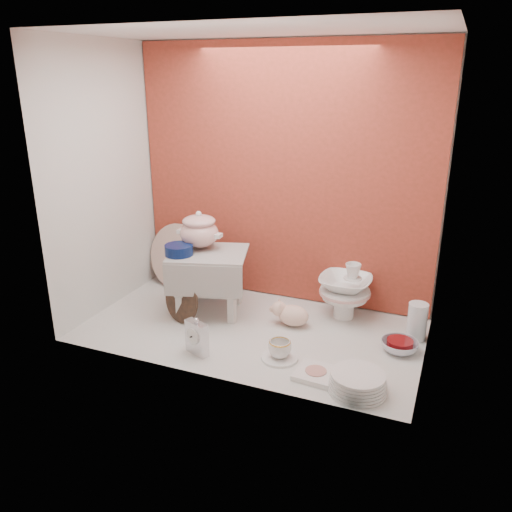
{
  "coord_description": "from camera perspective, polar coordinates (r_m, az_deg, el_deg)",
  "views": [
    {
      "loc": [
        0.98,
        -2.32,
        1.32
      ],
      "look_at": [
        0.02,
        0.02,
        0.42
      ],
      "focal_mm": 36.26,
      "sensor_mm": 36.0,
      "label": 1
    }
  ],
  "objects": [
    {
      "name": "crystal_bowl",
      "position": [
        2.72,
        15.56,
        -9.57
      ],
      "size": [
        0.24,
        0.24,
        0.06
      ],
      "primitive_type": "imported",
      "rotation": [
        0.0,
        0.0,
        -0.4
      ],
      "color": "silver",
      "rests_on": "ground"
    },
    {
      "name": "teacup_saucer",
      "position": [
        2.57,
        2.62,
        -11.14
      ],
      "size": [
        0.2,
        0.2,
        0.01
      ],
      "primitive_type": "cylinder",
      "rotation": [
        0.0,
        0.0,
        0.13
      ],
      "color": "white",
      "rests_on": "ground"
    },
    {
      "name": "porcelain_tower",
      "position": [
        2.95,
        9.79,
        -3.72
      ],
      "size": [
        0.33,
        0.33,
        0.33
      ],
      "primitive_type": null,
      "rotation": [
        0.0,
        0.0,
        0.15
      ],
      "color": "white",
      "rests_on": "ground"
    },
    {
      "name": "soup_tureen",
      "position": [
        2.95,
        -6.28,
        2.91
      ],
      "size": [
        0.29,
        0.29,
        0.22
      ],
      "primitive_type": null,
      "rotation": [
        0.0,
        0.0,
        0.14
      ],
      "color": "white",
      "rests_on": "step_stool"
    },
    {
      "name": "blue_white_vase",
      "position": [
        3.26,
        -5.29,
        -1.8
      ],
      "size": [
        0.33,
        0.33,
        0.27
      ],
      "primitive_type": "imported",
      "rotation": [
        0.0,
        0.0,
        -0.34
      ],
      "color": "white",
      "rests_on": "ground"
    },
    {
      "name": "gold_rim_teacup",
      "position": [
        2.55,
        2.64,
        -10.17
      ],
      "size": [
        0.14,
        0.14,
        0.09
      ],
      "primitive_type": "imported",
      "rotation": [
        0.0,
        0.0,
        0.27
      ],
      "color": "white",
      "rests_on": "teacup_saucer"
    },
    {
      "name": "mantel_clock",
      "position": [
        2.59,
        -6.55,
        -8.79
      ],
      "size": [
        0.14,
        0.09,
        0.19
      ],
      "primitive_type": "cube",
      "rotation": [
        0.0,
        0.0,
        -0.4
      ],
      "color": "silver",
      "rests_on": "ground"
    },
    {
      "name": "plush_pig",
      "position": [
        2.86,
        4.14,
        -6.52
      ],
      "size": [
        0.25,
        0.21,
        0.13
      ],
      "primitive_type": "ellipsoid",
      "rotation": [
        0.0,
        0.0,
        -0.29
      ],
      "color": "beige",
      "rests_on": "ground"
    },
    {
      "name": "floral_platter",
      "position": [
        3.36,
        -8.78,
        -0.02
      ],
      "size": [
        0.44,
        0.2,
        0.41
      ],
      "primitive_type": null,
      "rotation": [
        0.0,
        0.0,
        -0.17
      ],
      "color": "white",
      "rests_on": "ground"
    },
    {
      "name": "step_stool",
      "position": [
        2.97,
        -5.17,
        -2.94
      ],
      "size": [
        0.51,
        0.47,
        0.37
      ],
      "primitive_type": null,
      "rotation": [
        0.0,
        0.0,
        0.3
      ],
      "color": "silver",
      "rests_on": "ground"
    },
    {
      "name": "niche_shell",
      "position": [
        2.71,
        0.9,
        11.33
      ],
      "size": [
        1.86,
        1.03,
        1.53
      ],
      "color": "#AF3A2B",
      "rests_on": "ground"
    },
    {
      "name": "lattice_dish",
      "position": [
        2.46,
        6.61,
        -12.75
      ],
      "size": [
        0.19,
        0.19,
        0.03
      ],
      "primitive_type": "cube",
      "rotation": [
        0.0,
        0.0,
        -0.08
      ],
      "color": "white",
      "rests_on": "ground"
    },
    {
      "name": "dinner_plate_stack",
      "position": [
        2.36,
        11.14,
        -13.52
      ],
      "size": [
        0.26,
        0.26,
        0.09
      ],
      "primitive_type": "cylinder",
      "rotation": [
        0.0,
        0.0,
        -0.02
      ],
      "color": "white",
      "rests_on": "ground"
    },
    {
      "name": "lacquer_tray",
      "position": [
        2.9,
        -8.23,
        -4.83
      ],
      "size": [
        0.26,
        0.14,
        0.26
      ],
      "primitive_type": null,
      "rotation": [
        0.0,
        0.0,
        -0.34
      ],
      "color": "black",
      "rests_on": "ground"
    },
    {
      "name": "cobalt_bowl",
      "position": [
        2.88,
        -8.5,
        0.68
      ],
      "size": [
        0.2,
        0.2,
        0.06
      ],
      "primitive_type": "cylinder",
      "rotation": [
        0.0,
        0.0,
        -0.36
      ],
      "color": "#091848",
      "rests_on": "step_stool"
    },
    {
      "name": "clear_glass_vase",
      "position": [
        2.83,
        17.34,
        -6.93
      ],
      "size": [
        0.1,
        0.1,
        0.2
      ],
      "primitive_type": "cylinder",
      "rotation": [
        0.0,
        0.0,
        0.03
      ],
      "color": "silver",
      "rests_on": "ground"
    },
    {
      "name": "ground",
      "position": [
        2.84,
        -0.53,
        -8.07
      ],
      "size": [
        1.8,
        1.8,
        0.0
      ],
      "primitive_type": "plane",
      "color": "silver",
      "rests_on": "ground"
    }
  ]
}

